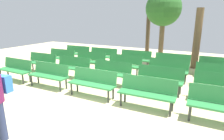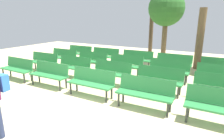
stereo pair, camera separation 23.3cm
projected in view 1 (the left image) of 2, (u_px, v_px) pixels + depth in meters
The scene contains 24 objects.
ground_plane at pixel (60, 117), 4.95m from camera, with size 24.00×24.00×0.00m, color beige.
bench_r0_c0 at pixel (16, 68), 7.75m from camera, with size 1.61×0.50×0.87m.
bench_r0_c1 at pixel (49, 74), 7.00m from camera, with size 1.61×0.50×0.87m.
bench_r0_c2 at pixel (93, 81), 6.15m from camera, with size 1.60×0.49×0.87m.
bench_r0_c3 at pixel (147, 91), 5.34m from camera, with size 1.61×0.52×0.87m.
bench_r0_c4 at pixel (223, 104), 4.53m from camera, with size 1.61×0.51×0.87m.
bench_r1_c0 at pixel (41, 61), 8.98m from camera, with size 1.61×0.51×0.87m.
bench_r1_c1 at pixel (73, 66), 8.14m from camera, with size 1.61×0.53×0.87m.
bench_r1_c2 at pixel (111, 71), 7.32m from camera, with size 1.60×0.49×0.87m.
bench_r1_c3 at pixel (159, 78), 6.51m from camera, with size 1.60×0.50×0.87m.
bench_r1_c4 at pixel (222, 86), 5.71m from camera, with size 1.61×0.52×0.87m.
bench_r2_c0 at pixel (61, 56), 10.09m from camera, with size 1.61×0.51×0.87m.
bench_r2_c1 at pixel (90, 60), 9.33m from camera, with size 1.61×0.53×0.87m.
bench_r2_c2 at pixel (124, 63), 8.54m from camera, with size 1.60×0.48×0.87m.
bench_r2_c3 at pixel (168, 68), 7.71m from camera, with size 1.61×0.51×0.87m.
bench_r2_c4 at pixel (219, 74), 6.92m from camera, with size 1.61×0.52×0.87m.
bench_r3_c0 at pixel (77, 52), 11.31m from camera, with size 1.61×0.53×0.87m.
bench_r3_c1 at pixel (103, 55), 10.50m from camera, with size 1.62×0.53×0.87m.
bench_r3_c2 at pixel (135, 58), 9.73m from camera, with size 1.62×0.55×0.87m.
bench_r3_c3 at pixel (172, 62), 8.87m from camera, with size 1.61×0.53×0.87m.
bench_r3_c4 at pixel (219, 66), 8.06m from camera, with size 1.61×0.51×0.87m.
tree_1 at pixel (163, 9), 10.50m from camera, with size 1.96×1.96×3.98m.
tree_2 at pixel (197, 39), 9.40m from camera, with size 0.35×0.35×2.96m.
tree_3 at pixel (148, 36), 12.70m from camera, with size 0.26×0.26×2.63m.
Camera 1 is at (3.26, -3.31, 2.49)m, focal length 30.46 mm.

